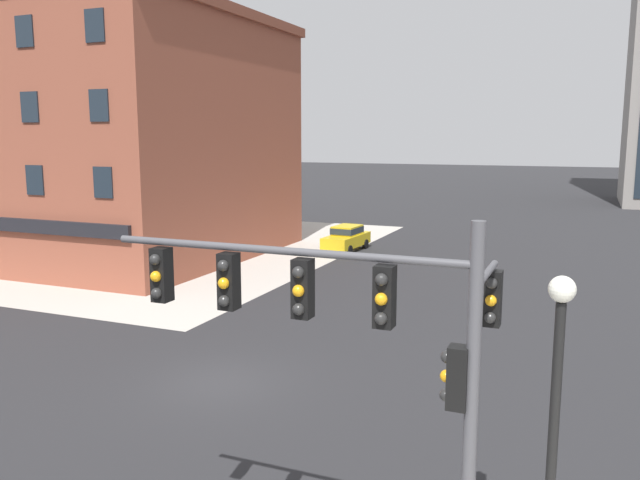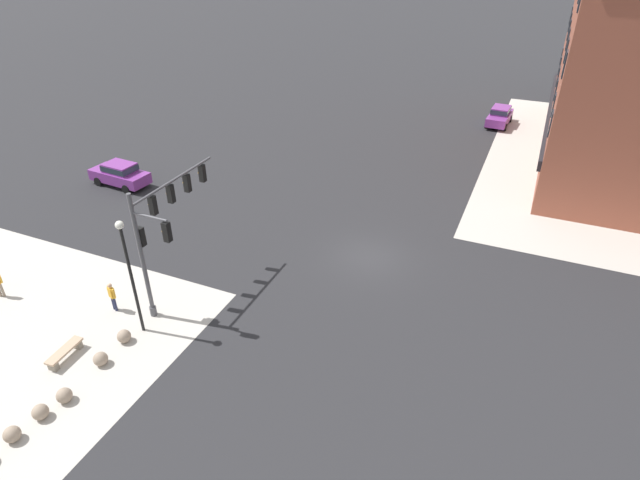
# 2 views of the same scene
# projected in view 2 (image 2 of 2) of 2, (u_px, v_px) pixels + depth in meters

# --- Properties ---
(ground_plane) EXTENTS (320.00, 320.00, 0.00)m
(ground_plane) POSITION_uv_depth(u_px,v_px,m) (368.00, 257.00, 29.16)
(ground_plane) COLOR #262628
(traffic_signal_main) EXTENTS (6.03, 2.09, 6.47)m
(traffic_signal_main) POSITION_uv_depth(u_px,v_px,m) (162.00, 222.00, 23.64)
(traffic_signal_main) COLOR #4C4C51
(traffic_signal_main) RESTS_ON ground
(bollard_sphere_curb_a) EXTENTS (0.61, 0.61, 0.61)m
(bollard_sphere_curb_a) POSITION_uv_depth(u_px,v_px,m) (124.00, 336.00, 23.07)
(bollard_sphere_curb_a) COLOR gray
(bollard_sphere_curb_a) RESTS_ON ground
(bollard_sphere_curb_b) EXTENTS (0.61, 0.61, 0.61)m
(bollard_sphere_curb_b) POSITION_uv_depth(u_px,v_px,m) (101.00, 359.00, 21.86)
(bollard_sphere_curb_b) COLOR gray
(bollard_sphere_curb_b) RESTS_ON ground
(bollard_sphere_curb_c) EXTENTS (0.61, 0.61, 0.61)m
(bollard_sphere_curb_c) POSITION_uv_depth(u_px,v_px,m) (64.00, 395.00, 20.16)
(bollard_sphere_curb_c) COLOR gray
(bollard_sphere_curb_c) RESTS_ON ground
(bollard_sphere_curb_d) EXTENTS (0.61, 0.61, 0.61)m
(bollard_sphere_curb_d) POSITION_uv_depth(u_px,v_px,m) (40.00, 412.00, 19.47)
(bollard_sphere_curb_d) COLOR gray
(bollard_sphere_curb_d) RESTS_ON ground
(bollard_sphere_curb_e) EXTENTS (0.61, 0.61, 0.61)m
(bollard_sphere_curb_e) POSITION_uv_depth(u_px,v_px,m) (12.00, 434.00, 18.61)
(bollard_sphere_curb_e) COLOR gray
(bollard_sphere_curb_e) RESTS_ON ground
(bench_near_signal) EXTENTS (1.83, 0.60, 0.49)m
(bench_near_signal) POSITION_uv_depth(u_px,v_px,m) (65.00, 353.00, 22.15)
(bench_near_signal) COLOR tan
(bench_near_signal) RESTS_ON ground
(pedestrian_walking_east) EXTENTS (0.30, 0.53, 1.57)m
(pedestrian_walking_east) POSITION_uv_depth(u_px,v_px,m) (112.00, 295.00, 24.68)
(pedestrian_walking_east) COLOR #232847
(pedestrian_walking_east) RESTS_ON ground
(street_lamp_corner_near) EXTENTS (0.36, 0.36, 5.76)m
(street_lamp_corner_near) POSITION_uv_depth(u_px,v_px,m) (129.00, 266.00, 22.03)
(street_lamp_corner_near) COLOR black
(street_lamp_corner_near) RESTS_ON ground
(car_main_southbound_near) EXTENTS (4.50, 2.11, 1.68)m
(car_main_southbound_near) POSITION_uv_depth(u_px,v_px,m) (500.00, 115.00, 48.13)
(car_main_southbound_near) COLOR #7A3389
(car_main_southbound_near) RESTS_ON ground
(car_main_southbound_far) EXTENTS (2.12, 4.51, 1.68)m
(car_main_southbound_far) POSITION_uv_depth(u_px,v_px,m) (120.00, 173.00, 36.80)
(car_main_southbound_far) COLOR #7A3389
(car_main_southbound_far) RESTS_ON ground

